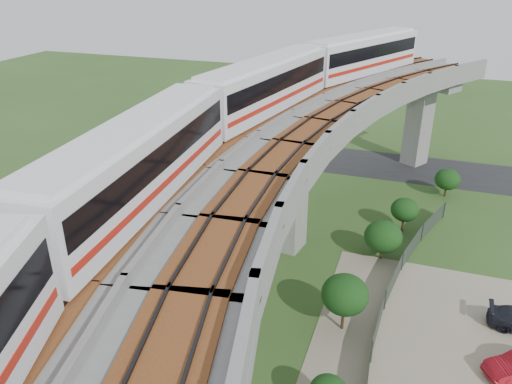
% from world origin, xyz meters
% --- Properties ---
extents(ground, '(160.00, 160.00, 0.00)m').
position_xyz_m(ground, '(0.00, 0.00, 0.00)').
color(ground, '#325020').
rests_on(ground, ground).
extents(asphalt_road, '(60.00, 8.00, 0.03)m').
position_xyz_m(asphalt_road, '(0.00, 30.00, 0.01)').
color(asphalt_road, '#232326').
rests_on(asphalt_road, ground).
extents(viaduct, '(19.58, 73.98, 11.40)m').
position_xyz_m(viaduct, '(3.84, 0.00, 9.05)').
color(viaduct, '#99968E').
rests_on(viaduct, ground).
extents(metro_train, '(11.69, 61.29, 3.64)m').
position_xyz_m(metro_train, '(0.39, 2.31, 12.31)').
color(metro_train, white).
rests_on(metro_train, ground).
extents(fence, '(3.87, 38.73, 1.50)m').
position_xyz_m(fence, '(9.75, 0.00, 0.75)').
color(fence, '#2D382D').
rests_on(fence, ground).
extents(tree_0, '(2.30, 2.30, 2.71)m').
position_xyz_m(tree_0, '(12.38, 23.93, 1.73)').
color(tree_0, '#382314').
rests_on(tree_0, ground).
extents(tree_1, '(2.23, 2.23, 2.90)m').
position_xyz_m(tree_1, '(9.05, 15.79, 1.95)').
color(tree_1, '#382314').
rests_on(tree_1, ground).
extents(tree_2, '(2.76, 2.76, 3.06)m').
position_xyz_m(tree_2, '(7.85, 10.96, 1.89)').
color(tree_2, '#382314').
rests_on(tree_2, ground).
extents(tree_3, '(2.78, 2.78, 3.70)m').
position_xyz_m(tree_3, '(6.50, 2.28, 2.51)').
color(tree_3, '#382314').
rests_on(tree_3, ground).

